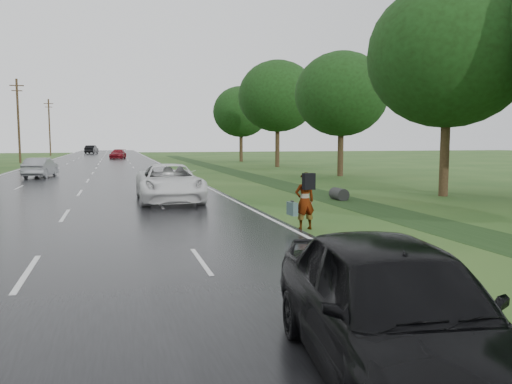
{
  "coord_description": "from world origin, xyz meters",
  "views": [
    {
      "loc": [
        1.74,
        -10.59,
        2.66
      ],
      "look_at": [
        5.35,
        2.14,
        1.3
      ],
      "focal_mm": 35.0,
      "sensor_mm": 36.0,
      "label": 1
    }
  ],
  "objects": [
    {
      "name": "ground",
      "position": [
        0.0,
        0.0,
        0.0
      ],
      "size": [
        220.0,
        220.0,
        0.0
      ],
      "primitive_type": "plane",
      "color": "#24491A",
      "rests_on": "ground"
    },
    {
      "name": "road",
      "position": [
        0.0,
        45.0,
        0.02
      ],
      "size": [
        14.0,
        180.0,
        0.04
      ],
      "primitive_type": "cube",
      "color": "black",
      "rests_on": "ground"
    },
    {
      "name": "edge_stripe_east",
      "position": [
        6.75,
        45.0,
        0.04
      ],
      "size": [
        0.12,
        180.0,
        0.01
      ],
      "primitive_type": "cube",
      "color": "silver",
      "rests_on": "road"
    },
    {
      "name": "edge_stripe_west",
      "position": [
        -6.75,
        45.0,
        0.04
      ],
      "size": [
        0.12,
        180.0,
        0.01
      ],
      "primitive_type": "cube",
      "color": "silver",
      "rests_on": "road"
    },
    {
      "name": "center_line",
      "position": [
        0.0,
        45.0,
        0.04
      ],
      "size": [
        0.12,
        180.0,
        0.01
      ],
      "primitive_type": "cube",
      "color": "silver",
      "rests_on": "road"
    },
    {
      "name": "drainage_ditch",
      "position": [
        11.5,
        18.71,
        0.04
      ],
      "size": [
        2.2,
        120.0,
        0.56
      ],
      "color": "#193213",
      "rests_on": "ground"
    },
    {
      "name": "utility_pole_far",
      "position": [
        -9.2,
        55.0,
        5.2
      ],
      "size": [
        1.6,
        0.26,
        10.0
      ],
      "color": "#312314",
      "rests_on": "ground"
    },
    {
      "name": "utility_pole_distant",
      "position": [
        -9.2,
        85.0,
        5.2
      ],
      "size": [
        1.6,
        0.26,
        10.0
      ],
      "color": "#312314",
      "rests_on": "ground"
    },
    {
      "name": "tree_east_b",
      "position": [
        17.0,
        10.0,
        6.68
      ],
      "size": [
        7.6,
        7.6,
        10.11
      ],
      "color": "#312314",
      "rests_on": "ground"
    },
    {
      "name": "tree_east_c",
      "position": [
        18.2,
        24.0,
        6.14
      ],
      "size": [
        7.0,
        7.0,
        9.29
      ],
      "color": "#312314",
      "rests_on": "ground"
    },
    {
      "name": "tree_east_d",
      "position": [
        17.8,
        38.0,
        7.15
      ],
      "size": [
        8.0,
        8.0,
        10.76
      ],
      "color": "#312314",
      "rests_on": "ground"
    },
    {
      "name": "tree_east_f",
      "position": [
        17.5,
        52.0,
        6.37
      ],
      "size": [
        7.2,
        7.2,
        9.62
      ],
      "color": "#312314",
      "rests_on": "ground"
    },
    {
      "name": "pedestrian",
      "position": [
        7.18,
        3.27,
        0.89
      ],
      "size": [
        0.81,
        0.68,
        1.73
      ],
      "rotation": [
        0.0,
        0.0,
        3.23
      ],
      "color": "#A5998C",
      "rests_on": "ground"
    },
    {
      "name": "white_pickup",
      "position": [
        4.01,
        11.29,
        0.85
      ],
      "size": [
        2.71,
        5.82,
        1.61
      ],
      "primitive_type": "imported",
      "rotation": [
        0.0,
        0.0,
        -0.01
      ],
      "color": "white",
      "rests_on": "road"
    },
    {
      "name": "dark_sedan",
      "position": [
        4.61,
        -5.96,
        0.85
      ],
      "size": [
        2.55,
        4.95,
        1.61
      ],
      "primitive_type": "imported",
      "rotation": [
        0.0,
        0.0,
        -0.14
      ],
      "color": "black",
      "rests_on": "road"
    },
    {
      "name": "silver_sedan",
      "position": [
        -3.43,
        28.35,
        0.75
      ],
      "size": [
        2.06,
        4.44,
        1.41
      ],
      "primitive_type": "imported",
      "rotation": [
        0.0,
        0.0,
        3.01
      ],
      "color": "gray",
      "rests_on": "road"
    },
    {
      "name": "far_car_red",
      "position": [
        2.24,
        66.13,
        0.73
      ],
      "size": [
        2.71,
        5.04,
        1.39
      ],
      "primitive_type": "imported",
      "rotation": [
        0.0,
        0.0,
        -0.17
      ],
      "color": "maroon",
      "rests_on": "road"
    },
    {
      "name": "far_car_dark",
      "position": [
        -2.77,
        97.55,
        0.9
      ],
      "size": [
        2.68,
        5.44,
        1.72
      ],
      "primitive_type": "imported",
      "rotation": [
        0.0,
        0.0,
        2.97
      ],
      "color": "black",
      "rests_on": "road"
    }
  ]
}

